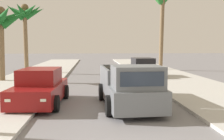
% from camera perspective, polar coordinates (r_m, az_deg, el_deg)
% --- Properties ---
extents(sidewalk_left, '(4.77, 60.00, 0.12)m').
position_cam_1_polar(sidewalk_left, '(17.84, -18.70, -3.02)').
color(sidewalk_left, beige).
rests_on(sidewalk_left, ground).
extents(sidewalk_right, '(4.77, 60.00, 0.12)m').
position_cam_1_polar(sidewalk_right, '(18.30, 15.07, -2.73)').
color(sidewalk_right, beige).
rests_on(sidewalk_right, ground).
extents(curb_left, '(0.16, 60.00, 0.10)m').
position_cam_1_polar(curb_left, '(17.62, -15.60, -3.07)').
color(curb_left, silver).
rests_on(curb_left, ground).
extents(curb_right, '(0.16, 60.00, 0.10)m').
position_cam_1_polar(curb_right, '(18.00, 12.11, -2.82)').
color(curb_right, silver).
rests_on(curb_right, ground).
extents(pickup_truck, '(2.42, 5.30, 1.80)m').
position_cam_1_polar(pickup_truck, '(11.17, 3.64, -3.62)').
color(pickup_truck, slate).
rests_on(pickup_truck, ground).
extents(car_left_near, '(2.18, 4.33, 1.54)m').
position_cam_1_polar(car_left_near, '(12.03, -14.79, -3.63)').
color(car_left_near, maroon).
rests_on(car_left_near, ground).
extents(car_right_near, '(2.13, 4.31, 1.54)m').
position_cam_1_polar(car_right_near, '(21.65, 6.40, 0.36)').
color(car_right_near, black).
rests_on(car_right_near, ground).
extents(palm_tree_right_fore, '(3.15, 3.31, 8.11)m').
position_cam_1_polar(palm_tree_right_fore, '(28.13, 10.39, 13.03)').
color(palm_tree_right_fore, brown).
rests_on(palm_tree_right_fore, ground).
extents(palm_tree_right_mid, '(3.31, 3.89, 6.20)m').
position_cam_1_polar(palm_tree_right_mid, '(25.83, -17.60, 10.71)').
color(palm_tree_right_mid, brown).
rests_on(palm_tree_right_mid, ground).
extents(palm_tree_left_back, '(4.05, 3.57, 5.16)m').
position_cam_1_polar(palm_tree_left_back, '(20.33, -22.38, 9.45)').
color(palm_tree_left_back, brown).
rests_on(palm_tree_left_back, ground).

